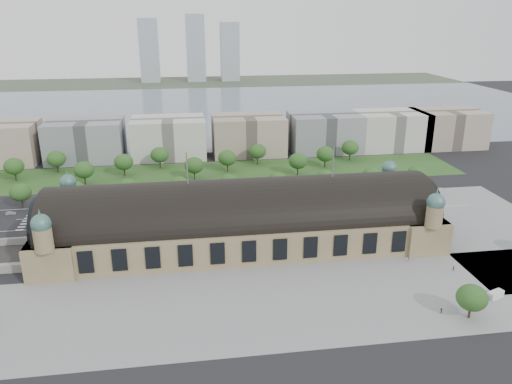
{
  "coord_description": "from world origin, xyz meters",
  "views": [
    {
      "loc": [
        -20.41,
        -175.41,
        84.43
      ],
      "look_at": [
        8.28,
        19.58,
        14.0
      ],
      "focal_mm": 35.0,
      "sensor_mm": 36.0,
      "label": 1
    }
  ],
  "objects": [
    {
      "name": "parked_car_2",
      "position": [
        -38.38,
        25.0,
        0.76
      ],
      "size": [
        5.51,
        4.65,
        1.51
      ],
      "primitive_type": "imported",
      "rotation": [
        0.0,
        0.0,
        -0.98
      ],
      "color": "navy",
      "rests_on": "ground"
    },
    {
      "name": "tree_row_7",
      "position": [
        48.0,
        53.0,
        7.43
      ],
      "size": [
        9.6,
        9.6,
        11.52
      ],
      "color": "#2D2116",
      "rests_on": "ground"
    },
    {
      "name": "parked_car_4",
      "position": [
        -45.95,
        24.95,
        0.75
      ],
      "size": [
        4.76,
        3.41,
        1.49
      ],
      "primitive_type": "imported",
      "rotation": [
        0.0,
        0.0,
        -1.12
      ],
      "color": "silver",
      "rests_on": "ground"
    },
    {
      "name": "office_6",
      "position": [
        115.0,
        133.0,
        12.0
      ],
      "size": [
        45.0,
        32.0,
        24.0
      ],
      "primitive_type": "cube",
      "color": "beige",
      "rests_on": "ground"
    },
    {
      "name": "parked_car_5",
      "position": [
        -51.0,
        22.33,
        0.78
      ],
      "size": [
        6.13,
        4.4,
        1.55
      ],
      "primitive_type": "imported",
      "rotation": [
        0.0,
        0.0,
        -1.2
      ],
      "color": "gray",
      "rests_on": "ground"
    },
    {
      "name": "tree_row_8",
      "position": [
        72.0,
        53.0,
        7.43
      ],
      "size": [
        9.6,
        9.6,
        11.52
      ],
      "color": "#2D2116",
      "rests_on": "ground"
    },
    {
      "name": "parked_car_0",
      "position": [
        -56.87,
        24.69,
        0.78
      ],
      "size": [
        4.86,
        4.03,
        1.56
      ],
      "primitive_type": "imported",
      "rotation": [
        0.0,
        0.0,
        -0.98
      ],
      "color": "black",
      "rests_on": "ground"
    },
    {
      "name": "parked_car_6",
      "position": [
        -42.29,
        21.0,
        0.78
      ],
      "size": [
        5.79,
        4.26,
        1.56
      ],
      "primitive_type": "imported",
      "rotation": [
        0.0,
        0.0,
        -1.13
      ],
      "color": "black",
      "rests_on": "ground"
    },
    {
      "name": "tree_row_5",
      "position": [
        0.0,
        53.0,
        7.43
      ],
      "size": [
        9.6,
        9.6,
        11.52
      ],
      "color": "#2D2116",
      "rests_on": "ground"
    },
    {
      "name": "tree_belt_10",
      "position": [
        60.0,
        95.0,
        8.05
      ],
      "size": [
        10.4,
        10.4,
        12.48
      ],
      "color": "#2D2116",
      "rests_on": "ground"
    },
    {
      "name": "far_tower_left",
      "position": [
        -60.0,
        508.0,
        40.0
      ],
      "size": [
        24.0,
        24.0,
        80.0
      ],
      "primitive_type": "cube",
      "color": "#9EA8B2",
      "rests_on": "ground"
    },
    {
      "name": "tree_belt_9",
      "position": [
        41.0,
        83.0,
        8.05
      ],
      "size": [
        10.4,
        10.4,
        12.48
      ],
      "color": "#2D2116",
      "rests_on": "ground"
    },
    {
      "name": "traffic_car_5",
      "position": [
        29.38,
        45.53,
        0.82
      ],
      "size": [
        4.95,
        1.74,
        1.63
      ],
      "primitive_type": "imported",
      "rotation": [
        0.0,
        0.0,
        1.57
      ],
      "color": "slate",
      "rests_on": "ground"
    },
    {
      "name": "road_slab",
      "position": [
        -20.0,
        38.0,
        0.0
      ],
      "size": [
        260.0,
        26.0,
        0.1
      ],
      "primitive_type": "cube",
      "color": "black",
      "rests_on": "ground"
    },
    {
      "name": "office_4",
      "position": [
        20.0,
        133.0,
        12.0
      ],
      "size": [
        45.0,
        32.0,
        24.0
      ],
      "primitive_type": "cube",
      "color": "tan",
      "rests_on": "ground"
    },
    {
      "name": "tree_belt_7",
      "position": [
        3.0,
        95.0,
        8.05
      ],
      "size": [
        10.4,
        10.4,
        12.48
      ],
      "color": "#2D2116",
      "rests_on": "ground"
    },
    {
      "name": "van_south",
      "position": [
        73.88,
        -51.14,
        1.14
      ],
      "size": [
        5.94,
        4.04,
        2.39
      ],
      "rotation": [
        0.0,
        0.0,
        0.37
      ],
      "color": "silver",
      "rests_on": "ground"
    },
    {
      "name": "tree_row_1",
      "position": [
        -96.0,
        53.0,
        7.43
      ],
      "size": [
        9.6,
        9.6,
        11.52
      ],
      "color": "#2D2116",
      "rests_on": "ground"
    },
    {
      "name": "traffic_car_2",
      "position": [
        -75.61,
        32.1,
        0.65
      ],
      "size": [
        4.74,
        2.35,
        1.29
      ],
      "primitive_type": "imported",
      "rotation": [
        0.0,
        0.0,
        -1.61
      ],
      "color": "black",
      "rests_on": "ground"
    },
    {
      "name": "tree_belt_2",
      "position": [
        -92.0,
        107.0,
        8.05
      ],
      "size": [
        10.4,
        10.4,
        12.48
      ],
      "color": "#2D2116",
      "rests_on": "ground"
    },
    {
      "name": "pedestrian_4",
      "position": [
        52.93,
        -56.77,
        0.87
      ],
      "size": [
        1.12,
        1.15,
        1.73
      ],
      "primitive_type": "imported",
      "rotation": [
        0.0,
        0.0,
        3.97
      ],
      "color": "gray",
      "rests_on": "ground"
    },
    {
      "name": "parked_car_3",
      "position": [
        -47.45,
        25.0,
        0.8
      ],
      "size": [
        5.07,
        3.77,
        1.61
      ],
      "primitive_type": "imported",
      "rotation": [
        0.0,
        0.0,
        -1.12
      ],
      "color": "slate",
      "rests_on": "ground"
    },
    {
      "name": "tree_belt_11",
      "position": [
        79.0,
        107.0,
        8.05
      ],
      "size": [
        10.4,
        10.4,
        12.48
      ],
      "color": "#2D2116",
      "rests_on": "ground"
    },
    {
      "name": "bus_east",
      "position": [
        27.96,
        27.72,
        1.51
      ],
      "size": [
        11.04,
        3.43,
        3.03
      ],
      "primitive_type": "imported",
      "rotation": [
        0.0,
        0.0,
        1.49
      ],
      "color": "silver",
      "rests_on": "ground"
    },
    {
      "name": "tree_belt_8",
      "position": [
        22.0,
        107.0,
        8.05
      ],
      "size": [
        10.4,
        10.4,
        12.48
      ],
      "color": "#2D2116",
      "rests_on": "ground"
    },
    {
      "name": "tree_belt_4",
      "position": [
        -54.0,
        95.0,
        8.05
      ],
      "size": [
        10.4,
        10.4,
        12.48
      ],
      "color": "#2D2116",
      "rests_on": "ground"
    },
    {
      "name": "tree_plaza_s",
      "position": [
        60.0,
        -60.0,
        6.8
      ],
      "size": [
        9.0,
        9.0,
        10.64
      ],
      "color": "#2D2116",
      "rests_on": "ground"
    },
    {
      "name": "office_7",
      "position": [
        155.0,
        133.0,
        12.0
      ],
      "size": [
        45.0,
        32.0,
        24.0
      ],
      "primitive_type": "cube",
      "color": "tan",
      "rests_on": "ground"
    },
    {
      "name": "tree_belt_5",
      "position": [
        -35.0,
        107.0,
        8.05
      ],
      "size": [
        10.4,
        10.4,
        12.48
      ],
      "color": "#2D2116",
      "rests_on": "ground"
    },
    {
      "name": "tree_belt_3",
      "position": [
        -73.0,
        83.0,
        8.05
      ],
      "size": [
        10.4,
        10.4,
        12.48
      ],
      "color": "#2D2116",
      "rests_on": "ground"
    },
    {
      "name": "office_5",
      "position": [
        70.0,
        133.0,
        12.0
      ],
      "size": [
        45.0,
        32.0,
        24.0
      ],
      "primitive_type": "cube",
      "color": "gray",
      "rests_on": "ground"
    },
    {
      "name": "far_tower_right",
      "position": [
        45.0,
        508.0,
        37.5
      ],
      "size": [
        24.0,
        24.0,
        75.0
      ],
      "primitive_type": "cube",
      "color": "#9EA8B2",
      "rests_on": "ground"
    },
    {
      "name": "ground",
      "position": [
        0.0,
        0.0,
        0.0
      ],
      "size": [
        900.0,
        900.0,
        0.0
      ],
      "primitive_type": "plane",
      "color": "black",
      "rests_on": "ground"
    },
    {
      "name": "tree_belt_6",
      "position": [
        -16.0,
        83.0,
        8.05
      ],
      "size": [
        10.4,
        10.4,
        12.48
      ],
      "color": "#2D2116",
      "rests_on": "ground"
    },
    {
      "name": "plaza_south",
      "position": [
        10.0,
        -44.0,
        0.0
      ],
      "size": [
        190.0,
        48.0,
        0.12
      ],
      "primitive_type": "cube",
      "color": "gray",
      "rests_on": "ground"
    },
    {
      "name": "petrol_station",
      "position": [
        -53.91,
        65.28,
        2.95
      ],
      "size": [
        14.0,
        13.0,
        5.05
      ],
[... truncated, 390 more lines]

